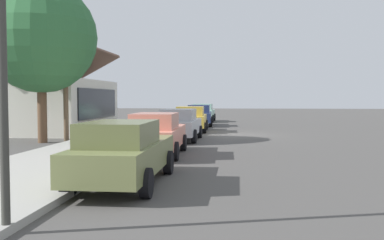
% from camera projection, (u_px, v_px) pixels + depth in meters
% --- Properties ---
extents(ground_plane, '(120.00, 120.00, 0.00)m').
position_uv_depth(ground_plane, '(234.00, 135.00, 25.30)').
color(ground_plane, '#4C4947').
extents(sidewalk_curb, '(60.00, 4.20, 0.16)m').
position_uv_depth(sidewalk_curb, '(139.00, 133.00, 25.83)').
color(sidewalk_curb, '#A3A099').
rests_on(sidewalk_curb, ground).
extents(car_olive, '(4.89, 1.97, 1.59)m').
position_uv_depth(car_olive, '(124.00, 152.00, 10.84)').
color(car_olive, olive).
rests_on(car_olive, ground).
extents(car_coral, '(4.67, 1.98, 1.59)m').
position_uv_depth(car_coral, '(157.00, 134.00, 16.31)').
color(car_coral, '#EA8C75').
rests_on(car_coral, ground).
extents(car_silver, '(4.62, 2.03, 1.59)m').
position_uv_depth(car_silver, '(180.00, 124.00, 21.98)').
color(car_silver, silver).
rests_on(car_silver, ground).
extents(car_mustard, '(4.46, 2.13, 1.59)m').
position_uv_depth(car_mustard, '(191.00, 119.00, 27.69)').
color(car_mustard, gold).
rests_on(car_mustard, ground).
extents(car_navy, '(4.63, 2.12, 1.59)m').
position_uv_depth(car_navy, '(199.00, 115.00, 33.29)').
color(car_navy, navy).
rests_on(car_navy, ground).
extents(car_seafoam, '(4.36, 2.10, 1.59)m').
position_uv_depth(car_seafoam, '(203.00, 112.00, 39.10)').
color(car_seafoam, '#9ED1BC').
rests_on(car_seafoam, ground).
extents(storefront_building, '(9.72, 7.30, 5.24)m').
position_uv_depth(storefront_building, '(44.00, 103.00, 27.78)').
color(storefront_building, silver).
rests_on(storefront_building, ground).
extents(shade_tree, '(5.26, 5.26, 7.62)m').
position_uv_depth(shade_tree, '(41.00, 38.00, 20.70)').
color(shade_tree, brown).
rests_on(shade_tree, ground).
extents(traffic_light_main, '(0.37, 2.79, 5.20)m').
position_uv_depth(traffic_light_main, '(68.00, 10.00, 6.65)').
color(traffic_light_main, '#383833').
rests_on(traffic_light_main, ground).
extents(utility_pole_wooden, '(1.80, 0.24, 7.50)m').
position_uv_depth(utility_pole_wooden, '(65.00, 61.00, 21.31)').
color(utility_pole_wooden, brown).
rests_on(utility_pole_wooden, ground).
extents(fire_hydrant_red, '(0.22, 0.22, 0.71)m').
position_uv_depth(fire_hydrant_red, '(133.00, 138.00, 18.19)').
color(fire_hydrant_red, red).
rests_on(fire_hydrant_red, sidewalk_curb).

